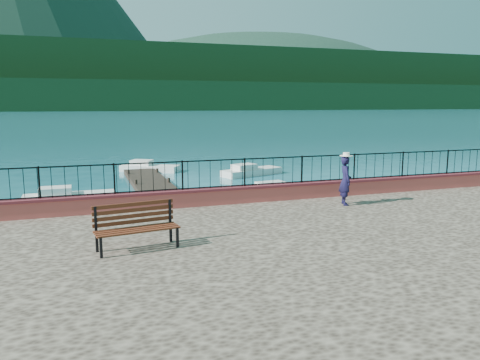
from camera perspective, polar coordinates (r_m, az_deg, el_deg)
ground at (r=13.60m, az=7.11°, el=-10.68°), size 2000.00×2000.00×0.00m
promenade at (r=8.86m, az=25.50°, el=-18.78°), size 30.00×20.00×1.20m
parapet at (r=16.49m, az=1.56°, el=-1.67°), size 28.00×0.46×0.58m
railing at (r=16.36m, az=1.57°, el=0.96°), size 27.00×0.05×0.95m
dock at (r=24.16m, az=-9.90°, el=-1.50°), size 2.00×16.00×0.30m
far_forest at (r=311.53m, az=-18.25°, el=9.71°), size 900.00×60.00×18.00m
foothills at (r=371.89m, az=-18.52°, el=11.57°), size 900.00×120.00×44.00m
companion_hill at (r=614.42m, az=2.55°, el=8.92°), size 448.00×384.00×180.00m
park_bench at (r=11.46m, az=-12.42°, el=-6.68°), size 2.03×0.91×1.09m
person at (r=16.30m, az=12.73°, el=-0.06°), size 0.55×0.70×1.68m
hat at (r=16.18m, az=12.84°, el=3.08°), size 0.44×0.44×0.12m
boat_0 at (r=23.44m, az=-20.07°, el=-1.65°), size 4.12×1.32×0.80m
boat_1 at (r=23.56m, az=5.14°, el=-1.05°), size 4.08×1.66×0.80m
boat_2 at (r=30.40m, az=1.45°, el=1.34°), size 4.36×2.59×0.80m
boat_4 at (r=32.70m, az=-10.93°, el=1.74°), size 4.06×3.13×0.80m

